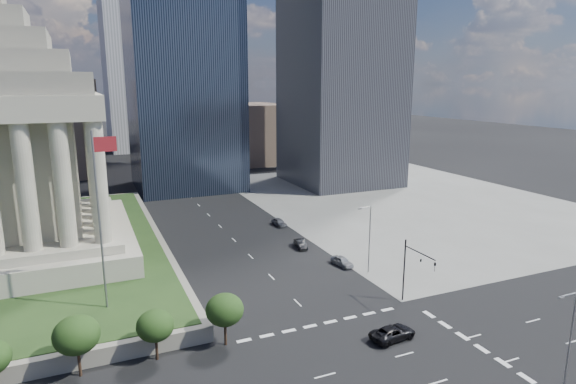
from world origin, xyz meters
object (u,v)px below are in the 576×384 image
parked_sedan_mid (301,244)px  flagpole (100,211)px  street_lamp_south (569,339)px  parked_sedan_near (342,261)px  street_lamp_north (369,235)px  traffic_signal_ne (414,266)px  pickup_truck (393,333)px  parked_sedan_far (279,222)px

parked_sedan_mid → flagpole: bearing=-145.7°
flagpole → street_lamp_south: size_ratio=2.00×
street_lamp_south → parked_sedan_mid: street_lamp_south is taller
flagpole → parked_sedan_near: (33.15, 4.83, -12.42)m
street_lamp_north → parked_sedan_mid: (-4.33, 13.61, -4.99)m
traffic_signal_ne → parked_sedan_mid: traffic_signal_ne is taller
flagpole → parked_sedan_near: 35.73m
flagpole → street_lamp_north: (35.16, 1.00, -7.45)m
street_lamp_south → parked_sedan_near: 35.24m
flagpole → parked_sedan_mid: size_ratio=4.88×
street_lamp_north → pickup_truck: size_ratio=1.92×
parked_sedan_near → parked_sedan_mid: bearing=94.2°
traffic_signal_ne → parked_sedan_mid: bearing=98.0°
street_lamp_north → parked_sedan_far: street_lamp_north is taller
street_lamp_north → parked_sedan_near: 6.58m
parked_sedan_near → parked_sedan_mid: parked_sedan_near is taller
pickup_truck → traffic_signal_ne: bearing=-57.0°
pickup_truck → parked_sedan_near: size_ratio=1.27×
flagpole → parked_sedan_near: flagpole is taller
parked_sedan_far → flagpole: bearing=-143.5°
street_lamp_south → parked_sedan_mid: (-4.33, 44.61, -4.99)m
parked_sedan_near → parked_sedan_far: parked_sedan_far is taller
parked_sedan_near → parked_sedan_far: bearing=82.8°
parked_sedan_near → parked_sedan_far: size_ratio=0.98×
flagpole → traffic_signal_ne: bearing=-16.7°
street_lamp_south → parked_sedan_far: bearing=92.7°
parked_sedan_far → traffic_signal_ne: bearing=-91.3°
street_lamp_north → parked_sedan_far: bearing=95.9°
flagpole → parked_sedan_mid: flagpole is taller
parked_sedan_near → flagpole: bearing=179.2°
parked_sedan_mid → parked_sedan_far: parked_sedan_far is taller
street_lamp_south → parked_sedan_far: street_lamp_south is taller
parked_sedan_mid → street_lamp_north: bearing=-63.4°
street_lamp_south → parked_sedan_mid: 45.10m
flagpole → street_lamp_north: 35.95m
parked_sedan_mid → parked_sedan_far: size_ratio=0.98×
street_lamp_north → parked_sedan_far: size_ratio=2.39×
street_lamp_south → street_lamp_north: 31.00m
parked_sedan_far → street_lamp_south: bearing=-91.5°
traffic_signal_ne → flagpole: bearing=163.3°
street_lamp_north → flagpole: bearing=-178.4°
flagpole → street_lamp_south: flagpole is taller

